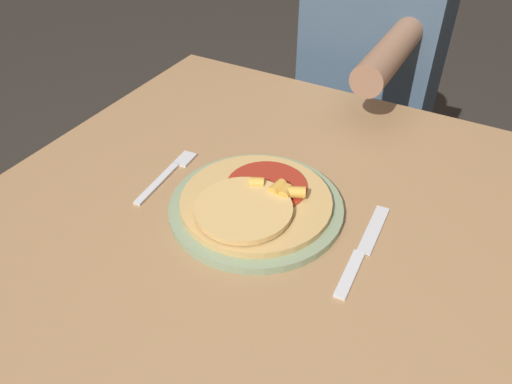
{
  "coord_description": "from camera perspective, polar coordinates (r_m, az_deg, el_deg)",
  "views": [
    {
      "loc": [
        0.27,
        -0.57,
        1.29
      ],
      "look_at": [
        -0.04,
        -0.01,
        0.77
      ],
      "focal_mm": 35.0,
      "sensor_mm": 36.0,
      "label": 1
    }
  ],
  "objects": [
    {
      "name": "plate",
      "position": [
        0.85,
        0.0,
        -1.74
      ],
      "size": [
        0.3,
        0.3,
        0.01
      ],
      "color": "gray",
      "rests_on": "dining_table"
    },
    {
      "name": "fork",
      "position": [
        0.95,
        -9.9,
        2.17
      ],
      "size": [
        0.03,
        0.18,
        0.0
      ],
      "color": "silver",
      "rests_on": "dining_table"
    },
    {
      "name": "person_diner",
      "position": [
        1.47,
        12.89,
        13.24
      ],
      "size": [
        0.36,
        0.52,
        1.17
      ],
      "color": "#2D2D38",
      "rests_on": "ground_plane"
    },
    {
      "name": "knife",
      "position": [
        0.8,
        12.07,
        -6.52
      ],
      "size": [
        0.03,
        0.22,
        0.0
      ],
      "color": "silver",
      "rests_on": "dining_table"
    },
    {
      "name": "pizza",
      "position": [
        0.83,
        -0.13,
        -1.1
      ],
      "size": [
        0.26,
        0.26,
        0.04
      ],
      "color": "tan",
      "rests_on": "plate"
    },
    {
      "name": "dining_table",
      "position": [
        0.92,
        2.25,
        -7.74
      ],
      "size": [
        1.01,
        0.95,
        0.73
      ],
      "color": "#9E754C",
      "rests_on": "ground_plane"
    }
  ]
}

